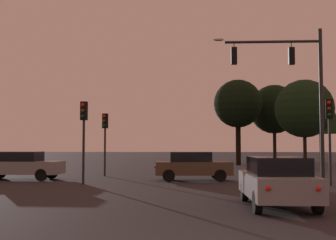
{
  "coord_description": "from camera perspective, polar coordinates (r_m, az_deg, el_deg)",
  "views": [
    {
      "loc": [
        -0.6,
        -7.35,
        1.88
      ],
      "look_at": [
        -1.56,
        15.7,
        3.22
      ],
      "focal_mm": 46.03,
      "sensor_mm": 36.0,
      "label": 1
    }
  ],
  "objects": [
    {
      "name": "car_crossing_right",
      "position": [
        24.85,
        -19.07,
        -5.65
      ],
      "size": [
        4.63,
        1.94,
        1.52
      ],
      "color": "gray",
      "rests_on": "ground"
    },
    {
      "name": "tree_right_cluster",
      "position": [
        45.46,
        13.88,
        1.38
      ],
      "size": [
        5.01,
        5.01,
        8.05
      ],
      "color": "black",
      "rests_on": "ground"
    },
    {
      "name": "traffic_light_corner_left",
      "position": [
        21.24,
        20.59,
        -0.51
      ],
      "size": [
        0.35,
        0.38,
        4.0
      ],
      "color": "#232326",
      "rests_on": "ground"
    },
    {
      "name": "car_nearside_lane",
      "position": [
        13.61,
        14.23,
        -7.81
      ],
      "size": [
        1.83,
        4.18,
        1.52
      ],
      "color": "gray",
      "rests_on": "ground"
    },
    {
      "name": "traffic_light_corner_right",
      "position": [
        21.11,
        -11.11,
        -0.69
      ],
      "size": [
        0.34,
        0.37,
        3.98
      ],
      "color": "#232326",
      "rests_on": "ground"
    },
    {
      "name": "tree_behind_sign",
      "position": [
        41.12,
        9.24,
        2.11
      ],
      "size": [
        4.53,
        4.53,
        8.05
      ],
      "color": "black",
      "rests_on": "ground"
    },
    {
      "name": "tree_center_horizon",
      "position": [
        37.26,
        17.59,
        1.44
      ],
      "size": [
        4.81,
        4.81,
        7.29
      ],
      "color": "black",
      "rests_on": "ground"
    },
    {
      "name": "traffic_light_median",
      "position": [
        26.51,
        -8.35,
        -1.5
      ],
      "size": [
        0.36,
        0.38,
        3.8
      ],
      "color": "#232326",
      "rests_on": "ground"
    },
    {
      "name": "traffic_signal_mast_arm",
      "position": [
        23.17,
        16.2,
        5.33
      ],
      "size": [
        5.6,
        0.38,
        7.88
      ],
      "color": "#232326",
      "rests_on": "ground"
    },
    {
      "name": "car_crossing_left",
      "position": [
        22.89,
        3.29,
        -6.05
      ],
      "size": [
        4.12,
        1.92,
        1.52
      ],
      "color": "#473828",
      "rests_on": "ground"
    },
    {
      "name": "tree_left_far",
      "position": [
        47.02,
        19.59,
        1.41
      ],
      "size": [
        4.63,
        4.63,
        8.19
      ],
      "color": "black",
      "rests_on": "ground"
    },
    {
      "name": "ground_plane",
      "position": [
        31.91,
        3.48,
        -6.7
      ],
      "size": [
        168.0,
        168.0,
        0.0
      ],
      "primitive_type": "plane",
      "color": "#262326",
      "rests_on": "ground"
    }
  ]
}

